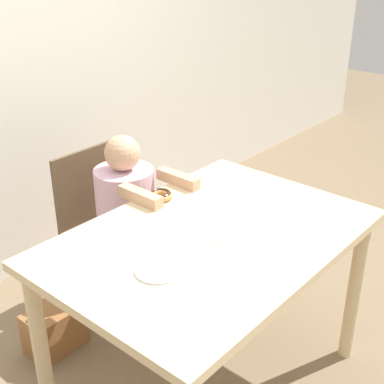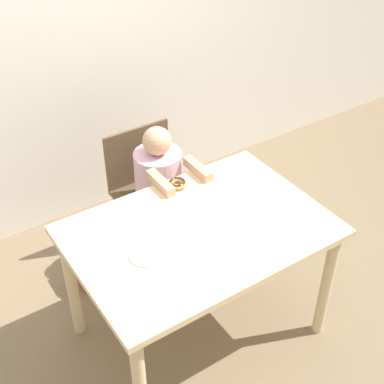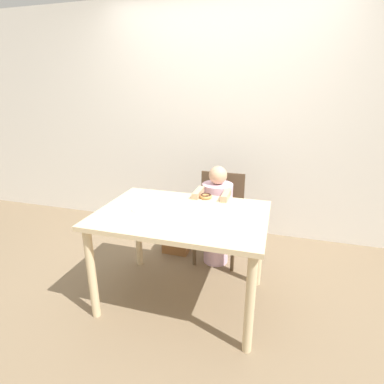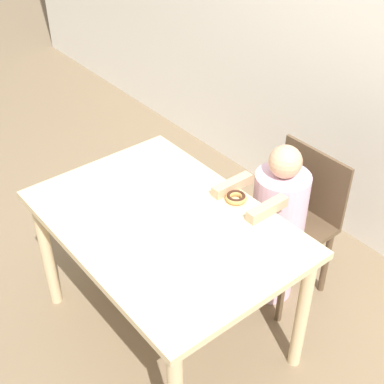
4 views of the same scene
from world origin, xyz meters
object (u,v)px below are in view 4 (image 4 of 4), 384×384
object	(u,v)px
child_figure	(277,227)
handbag	(229,232)
chair	(292,220)
donut	(236,197)

from	to	relation	value
child_figure	handbag	distance (m)	0.56
chair	handbag	bearing A→B (deg)	-173.27
chair	child_figure	distance (m)	0.12
chair	child_figure	world-z (taller)	child_figure
chair	donut	size ratio (longest dim) A/B	8.16
child_figure	donut	size ratio (longest dim) A/B	9.36
donut	handbag	distance (m)	0.82
chair	child_figure	size ratio (longest dim) A/B	0.87
chair	donut	world-z (taller)	chair
child_figure	donut	world-z (taller)	child_figure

